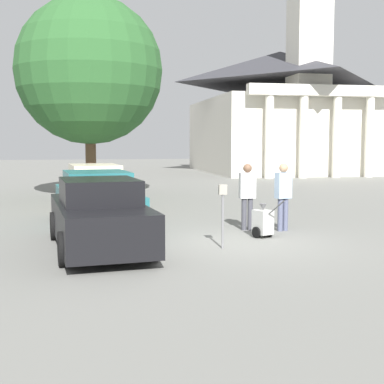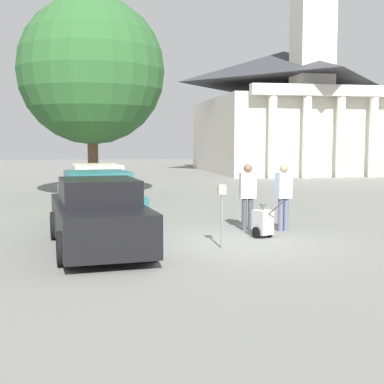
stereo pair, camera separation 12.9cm
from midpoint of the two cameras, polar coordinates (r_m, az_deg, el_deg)
The scene contains 10 objects.
ground_plane at distance 12.52m, azimuth 4.62°, elevation -5.55°, with size 120.00×120.00×0.00m, color slate.
parked_car_black at distance 11.93m, azimuth -9.66°, elevation -2.61°, with size 2.32×4.89×1.58m.
parked_car_teal at distance 15.08m, azimuth -9.88°, elevation -0.94°, with size 2.45×5.24×1.56m.
parked_car_cream at distance 18.57m, azimuth -10.03°, elevation 0.29°, with size 2.33×5.35×1.60m.
parking_meter at distance 11.84m, azimuth 3.53°, elevation -1.33°, with size 0.18×0.09×1.43m.
person_worker at distance 14.35m, azimuth 6.21°, elevation -0.04°, with size 0.43×0.23×1.79m.
person_supervisor at distance 14.36m, azimuth 9.99°, elevation -0.04°, with size 0.46×0.33×1.80m.
equipment_cart at distance 13.39m, azimuth 7.84°, elevation -3.19°, with size 0.57×0.99×1.00m.
church at distance 42.57m, azimuth 10.00°, elevation 9.34°, with size 11.85×15.17×24.92m.
shade_tree at distance 23.02m, azimuth -10.51°, elevation 12.57°, with size 6.07×6.07×8.33m.
Camera 2 is at (-3.19, -11.87, 2.38)m, focal length 50.00 mm.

